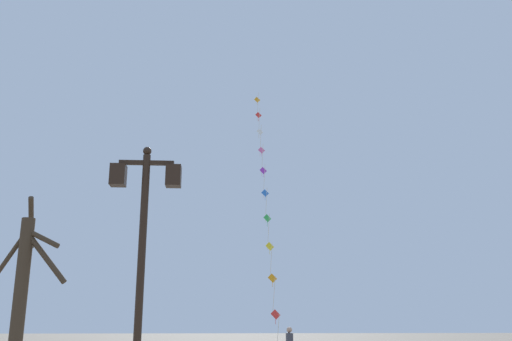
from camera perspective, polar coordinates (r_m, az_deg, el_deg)
twin_lantern_lamp_post at (r=10.39m, az=-11.44°, el=-5.96°), size 1.30×0.28×5.08m
kite_train at (r=32.57m, az=0.91°, el=-2.09°), size 0.47×13.90×17.95m
bare_tree at (r=14.36m, az=-22.82°, el=-11.94°), size 1.98×1.29×4.85m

